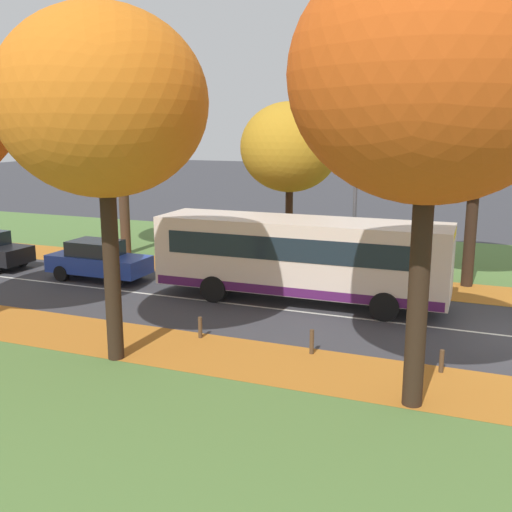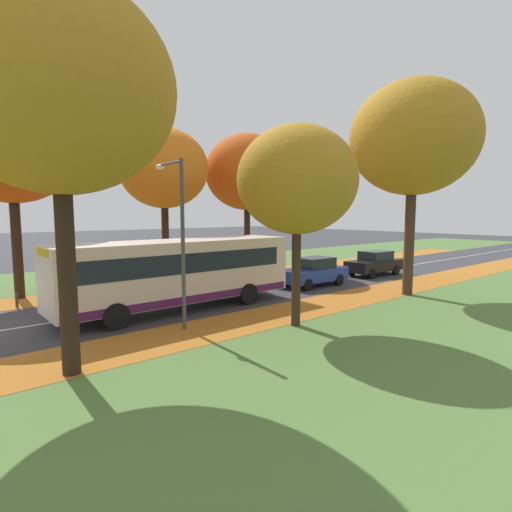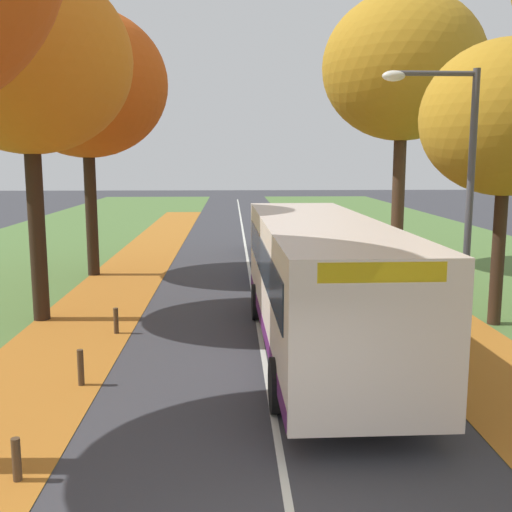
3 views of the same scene
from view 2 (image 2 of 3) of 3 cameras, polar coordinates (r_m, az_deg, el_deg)
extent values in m
cube|color=#517538|center=(33.19, -0.50, -0.98)|extent=(12.00, 90.00, 0.01)
cube|color=#B26B23|center=(25.97, -4.35, -2.99)|extent=(2.80, 60.00, 0.00)
cube|color=#517538|center=(22.40, 30.96, -5.35)|extent=(12.00, 90.00, 0.01)
cube|color=#B26B23|center=(19.34, 11.75, -6.28)|extent=(2.80, 60.00, 0.00)
cube|color=silver|center=(26.78, 12.06, -2.85)|extent=(0.12, 80.00, 0.01)
cylinder|color=black|center=(22.34, -30.97, 1.14)|extent=(0.45, 0.45, 5.03)
ellipsoid|color=#C64C14|center=(22.50, -31.65, 13.20)|extent=(5.88, 5.88, 5.29)
cylinder|color=black|center=(24.90, -12.79, 2.03)|extent=(0.43, 0.43, 4.81)
ellipsoid|color=orange|center=(24.98, -13.04, 12.12)|extent=(5.29, 5.29, 4.76)
cylinder|color=black|center=(28.38, -1.27, 2.64)|extent=(0.43, 0.43, 4.78)
ellipsoid|color=#C64C14|center=(28.47, -1.30, 11.89)|extent=(5.85, 5.85, 5.26)
cylinder|color=black|center=(11.12, -25.36, -2.90)|extent=(0.45, 0.45, 4.99)
ellipsoid|color=#B27F1E|center=(11.40, -26.50, 20.66)|extent=(5.64, 5.64, 5.08)
cylinder|color=#382619|center=(14.62, 5.75, -2.87)|extent=(0.33, 0.33, 3.69)
ellipsoid|color=#B27F1E|center=(14.49, 5.90, 10.77)|extent=(4.30, 4.30, 3.87)
cylinder|color=#422D1E|center=(21.43, 21.04, 2.01)|extent=(0.49, 0.49, 5.47)
ellipsoid|color=#B27F1E|center=(21.69, 21.58, 15.41)|extent=(6.16, 6.16, 5.54)
cylinder|color=#4C3823|center=(20.48, -30.99, -5.50)|extent=(0.12, 0.12, 0.61)
cylinder|color=#4C3823|center=(21.23, -21.72, -4.53)|extent=(0.12, 0.12, 0.71)
cylinder|color=#4C3823|center=(22.50, -13.29, -3.74)|extent=(0.12, 0.12, 0.66)
cylinder|color=#47474C|center=(14.17, -10.40, 1.47)|extent=(0.14, 0.14, 6.00)
cylinder|color=#47474C|center=(14.93, -12.16, 12.82)|extent=(1.60, 0.10, 0.10)
ellipsoid|color=silver|center=(15.63, -13.55, 12.30)|extent=(0.44, 0.28, 0.20)
cube|color=beige|center=(17.35, -11.02, -1.91)|extent=(2.66, 10.44, 2.50)
cube|color=#19232D|center=(15.45, -27.86, -2.19)|extent=(2.30, 0.13, 1.30)
cube|color=#19232D|center=(17.30, -11.05, -0.60)|extent=(2.68, 9.19, 0.80)
cube|color=#4C1951|center=(17.53, -10.95, -5.38)|extent=(2.67, 10.23, 0.32)
cube|color=yellow|center=(15.37, -28.06, 0.46)|extent=(1.75, 0.11, 0.28)
cylinder|color=black|center=(15.17, -19.40, -8.12)|extent=(0.31, 0.96, 0.96)
cylinder|color=black|center=(17.36, -22.26, -6.45)|extent=(0.31, 0.96, 0.96)
cylinder|color=black|center=(18.19, -1.17, -5.42)|extent=(0.31, 0.96, 0.96)
cylinder|color=black|center=(20.05, -5.50, -4.36)|extent=(0.31, 0.96, 0.96)
cube|color=#233D9E|center=(22.91, 8.19, -2.59)|extent=(1.74, 4.22, 0.70)
cube|color=#19232D|center=(22.93, 8.47, -0.95)|extent=(1.46, 2.03, 0.60)
cylinder|color=black|center=(21.50, 7.35, -4.10)|extent=(0.23, 0.64, 0.64)
cylinder|color=black|center=(22.59, 4.47, -3.58)|extent=(0.23, 0.64, 0.64)
cylinder|color=black|center=(23.44, 11.74, -3.33)|extent=(0.23, 0.64, 0.64)
cylinder|color=black|center=(24.44, 8.89, -2.89)|extent=(0.23, 0.64, 0.64)
cube|color=black|center=(27.67, 16.52, -1.28)|extent=(1.87, 4.26, 0.70)
cube|color=#19232D|center=(27.72, 16.74, 0.08)|extent=(1.52, 2.07, 0.60)
cylinder|color=black|center=(26.22, 16.20, -2.45)|extent=(0.25, 0.65, 0.64)
cylinder|color=black|center=(27.16, 13.54, -2.08)|extent=(0.25, 0.65, 0.64)
cylinder|color=black|center=(28.34, 19.33, -1.92)|extent=(0.25, 0.65, 0.64)
cylinder|color=black|center=(29.21, 16.76, -1.60)|extent=(0.25, 0.65, 0.64)
camera|label=1|loc=(35.18, -36.78, 8.36)|focal=42.00mm
camera|label=3|loc=(17.64, -55.38, 3.98)|focal=42.00mm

